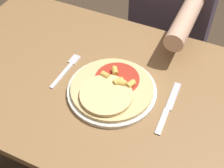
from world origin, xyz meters
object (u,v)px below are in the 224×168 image
at_px(dining_table, 113,108).
at_px(person_diner, 173,12).
at_px(plate, 112,91).
at_px(pizza, 111,89).
at_px(knife, 168,108).
at_px(fork, 67,69).

bearing_deg(dining_table, person_diner, 86.55).
height_order(dining_table, person_diner, person_diner).
bearing_deg(plate, pizza, -86.27).
bearing_deg(knife, fork, 177.31).
distance_m(plate, pizza, 0.02).
relative_size(dining_table, pizza, 4.75).
bearing_deg(pizza, fork, 169.15).
relative_size(plate, pizza, 1.09).
relative_size(dining_table, knife, 5.77).
distance_m(pizza, person_diner, 0.62).
relative_size(fork, person_diner, 0.15).
bearing_deg(knife, plate, -176.20).
distance_m(fork, knife, 0.37).
xyz_separation_m(knife, person_diner, (-0.16, 0.59, -0.07)).
bearing_deg(plate, fork, 170.89).
bearing_deg(person_diner, knife, -74.85).
bearing_deg(fork, person_diner, 69.57).
bearing_deg(plate, person_diner, 87.46).
height_order(plate, person_diner, person_diner).
xyz_separation_m(pizza, fork, (-0.19, 0.04, -0.02)).
height_order(dining_table, knife, knife).
height_order(fork, knife, same).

